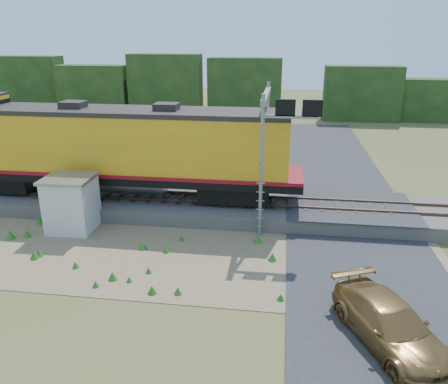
# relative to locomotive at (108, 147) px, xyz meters

# --- Properties ---
(ground) EXTENTS (140.00, 140.00, 0.00)m
(ground) POSITION_rel_locomotive_xyz_m (6.97, -6.00, -3.74)
(ground) COLOR #475123
(ground) RESTS_ON ground
(ballast) EXTENTS (70.00, 5.00, 0.80)m
(ballast) POSITION_rel_locomotive_xyz_m (6.97, -0.00, -3.34)
(ballast) COLOR slate
(ballast) RESTS_ON ground
(rails) EXTENTS (70.00, 1.54, 0.16)m
(rails) POSITION_rel_locomotive_xyz_m (6.97, -0.00, -2.86)
(rails) COLOR brown
(rails) RESTS_ON ballast
(dirt_shoulder) EXTENTS (26.00, 8.00, 0.03)m
(dirt_shoulder) POSITION_rel_locomotive_xyz_m (4.97, -5.50, -3.72)
(dirt_shoulder) COLOR #8C7754
(dirt_shoulder) RESTS_ON ground
(road) EXTENTS (7.00, 66.00, 0.86)m
(road) POSITION_rel_locomotive_xyz_m (13.97, -5.26, -3.65)
(road) COLOR #38383A
(road) RESTS_ON ground
(tree_line_north) EXTENTS (130.00, 3.00, 6.50)m
(tree_line_north) POSITION_rel_locomotive_xyz_m (6.97, 32.00, -0.67)
(tree_line_north) COLOR #193312
(tree_line_north) RESTS_ON ground
(weed_clumps) EXTENTS (15.00, 6.20, 0.56)m
(weed_clumps) POSITION_rel_locomotive_xyz_m (3.47, -5.90, -3.74)
(weed_clumps) COLOR #2E7020
(weed_clumps) RESTS_ON ground
(locomotive) EXTENTS (21.83, 3.33, 5.63)m
(locomotive) POSITION_rel_locomotive_xyz_m (0.00, 0.00, 0.00)
(locomotive) COLOR black
(locomotive) RESTS_ON rails
(shed) EXTENTS (2.58, 2.58, 2.96)m
(shed) POSITION_rel_locomotive_xyz_m (-0.88, -3.36, -2.24)
(shed) COLOR silver
(shed) RESTS_ON ground
(signal_gantry) EXTENTS (2.89, 6.20, 7.29)m
(signal_gantry) POSITION_rel_locomotive_xyz_m (9.43, -0.67, 1.72)
(signal_gantry) COLOR gray
(signal_gantry) RESTS_ON ground
(car) EXTENTS (3.96, 5.53, 1.49)m
(car) POSITION_rel_locomotive_xyz_m (13.90, -10.67, -3.00)
(car) COLOR olive
(car) RESTS_ON ground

